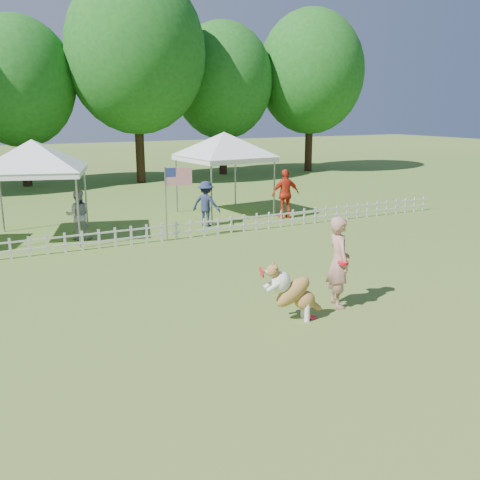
{
  "coord_description": "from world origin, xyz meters",
  "views": [
    {
      "loc": [
        -6.29,
        -8.92,
        4.13
      ],
      "look_at": [
        -0.54,
        2.0,
        1.1
      ],
      "focal_mm": 40.0,
      "sensor_mm": 36.0,
      "label": 1
    }
  ],
  "objects_px": {
    "frisbee_on_turf": "(310,317)",
    "canopy_tent_left": "(36,191)",
    "flag_pole": "(166,204)",
    "spectator_c": "(286,194)",
    "dog": "(294,292)",
    "spectator_a": "(78,215)",
    "canopy_tent_right": "(224,175)",
    "handler": "(339,262)",
    "spectator_b": "(206,204)"
  },
  "relations": [
    {
      "from": "flag_pole",
      "to": "canopy_tent_left",
      "type": "bearing_deg",
      "value": 157.47
    },
    {
      "from": "dog",
      "to": "spectator_b",
      "type": "xyz_separation_m",
      "value": [
        2.13,
        8.97,
        0.21
      ]
    },
    {
      "from": "canopy_tent_right",
      "to": "spectator_a",
      "type": "relative_size",
      "value": 1.98
    },
    {
      "from": "frisbee_on_turf",
      "to": "spectator_a",
      "type": "height_order",
      "value": "spectator_a"
    },
    {
      "from": "handler",
      "to": "spectator_c",
      "type": "height_order",
      "value": "handler"
    },
    {
      "from": "frisbee_on_turf",
      "to": "spectator_c",
      "type": "bearing_deg",
      "value": 60.38
    },
    {
      "from": "frisbee_on_turf",
      "to": "flag_pole",
      "type": "xyz_separation_m",
      "value": [
        -0.31,
        7.5,
        1.18
      ]
    },
    {
      "from": "canopy_tent_left",
      "to": "flag_pole",
      "type": "relative_size",
      "value": 1.31
    },
    {
      "from": "canopy_tent_right",
      "to": "frisbee_on_turf",
      "type": "bearing_deg",
      "value": -112.58
    },
    {
      "from": "flag_pole",
      "to": "spectator_c",
      "type": "distance_m",
      "value": 5.55
    },
    {
      "from": "canopy_tent_left",
      "to": "canopy_tent_right",
      "type": "distance_m",
      "value": 7.31
    },
    {
      "from": "canopy_tent_left",
      "to": "canopy_tent_right",
      "type": "bearing_deg",
      "value": 25.09
    },
    {
      "from": "frisbee_on_turf",
      "to": "flag_pole",
      "type": "height_order",
      "value": "flag_pole"
    },
    {
      "from": "handler",
      "to": "frisbee_on_turf",
      "type": "relative_size",
      "value": 7.56
    },
    {
      "from": "spectator_a",
      "to": "spectator_c",
      "type": "distance_m",
      "value": 7.79
    },
    {
      "from": "dog",
      "to": "spectator_c",
      "type": "relative_size",
      "value": 0.64
    },
    {
      "from": "frisbee_on_turf",
      "to": "canopy_tent_left",
      "type": "bearing_deg",
      "value": 111.87
    },
    {
      "from": "handler",
      "to": "spectator_b",
      "type": "height_order",
      "value": "handler"
    },
    {
      "from": "handler",
      "to": "canopy_tent_right",
      "type": "bearing_deg",
      "value": 4.06
    },
    {
      "from": "frisbee_on_turf",
      "to": "spectator_c",
      "type": "distance_m",
      "value": 10.28
    },
    {
      "from": "dog",
      "to": "spectator_a",
      "type": "bearing_deg",
      "value": 118.15
    },
    {
      "from": "canopy_tent_left",
      "to": "flag_pole",
      "type": "height_order",
      "value": "canopy_tent_left"
    },
    {
      "from": "canopy_tent_right",
      "to": "spectator_a",
      "type": "xyz_separation_m",
      "value": [
        -6.08,
        -1.67,
        -0.79
      ]
    },
    {
      "from": "handler",
      "to": "spectator_c",
      "type": "relative_size",
      "value": 1.03
    },
    {
      "from": "flag_pole",
      "to": "spectator_b",
      "type": "xyz_separation_m",
      "value": [
        2.06,
        1.51,
        -0.38
      ]
    },
    {
      "from": "canopy_tent_right",
      "to": "spectator_c",
      "type": "xyz_separation_m",
      "value": [
        1.71,
        -1.85,
        -0.64
      ]
    },
    {
      "from": "dog",
      "to": "frisbee_on_turf",
      "type": "xyz_separation_m",
      "value": [
        0.38,
        -0.04,
        -0.6
      ]
    },
    {
      "from": "dog",
      "to": "canopy_tent_right",
      "type": "height_order",
      "value": "canopy_tent_right"
    },
    {
      "from": "handler",
      "to": "flag_pole",
      "type": "height_order",
      "value": "flag_pole"
    },
    {
      "from": "dog",
      "to": "flag_pole",
      "type": "xyz_separation_m",
      "value": [
        0.07,
        7.46,
        0.59
      ]
    },
    {
      "from": "frisbee_on_turf",
      "to": "canopy_tent_right",
      "type": "relative_size",
      "value": 0.08
    },
    {
      "from": "dog",
      "to": "spectator_a",
      "type": "xyz_separation_m",
      "value": [
        -2.35,
        9.04,
        0.2
      ]
    },
    {
      "from": "canopy_tent_right",
      "to": "spectator_b",
      "type": "height_order",
      "value": "canopy_tent_right"
    },
    {
      "from": "handler",
      "to": "frisbee_on_turf",
      "type": "xyz_separation_m",
      "value": [
        -0.92,
        -0.31,
        -0.97
      ]
    },
    {
      "from": "frisbee_on_turf",
      "to": "canopy_tent_left",
      "type": "height_order",
      "value": "canopy_tent_left"
    },
    {
      "from": "flag_pole",
      "to": "spectator_b",
      "type": "relative_size",
      "value": 1.47
    },
    {
      "from": "spectator_c",
      "to": "spectator_a",
      "type": "bearing_deg",
      "value": 7.54
    },
    {
      "from": "handler",
      "to": "spectator_c",
      "type": "bearing_deg",
      "value": -8.58
    },
    {
      "from": "dog",
      "to": "spectator_c",
      "type": "bearing_deg",
      "value": 71.99
    },
    {
      "from": "dog",
      "to": "flag_pole",
      "type": "height_order",
      "value": "flag_pole"
    },
    {
      "from": "handler",
      "to": "flag_pole",
      "type": "bearing_deg",
      "value": 26.83
    },
    {
      "from": "canopy_tent_left",
      "to": "canopy_tent_right",
      "type": "relative_size",
      "value": 0.99
    },
    {
      "from": "dog",
      "to": "flag_pole",
      "type": "relative_size",
      "value": 0.51
    },
    {
      "from": "spectator_a",
      "to": "spectator_c",
      "type": "xyz_separation_m",
      "value": [
        7.79,
        -0.18,
        0.15
      ]
    },
    {
      "from": "canopy_tent_right",
      "to": "spectator_a",
      "type": "bearing_deg",
      "value": -169.93
    },
    {
      "from": "spectator_a",
      "to": "canopy_tent_left",
      "type": "bearing_deg",
      "value": -12.13
    },
    {
      "from": "dog",
      "to": "spectator_a",
      "type": "distance_m",
      "value": 9.34
    },
    {
      "from": "spectator_c",
      "to": "spectator_b",
      "type": "bearing_deg",
      "value": 6.9
    },
    {
      "from": "handler",
      "to": "spectator_c",
      "type": "xyz_separation_m",
      "value": [
        4.14,
        8.59,
        -0.03
      ]
    },
    {
      "from": "dog",
      "to": "canopy_tent_left",
      "type": "distance_m",
      "value": 10.3
    }
  ]
}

